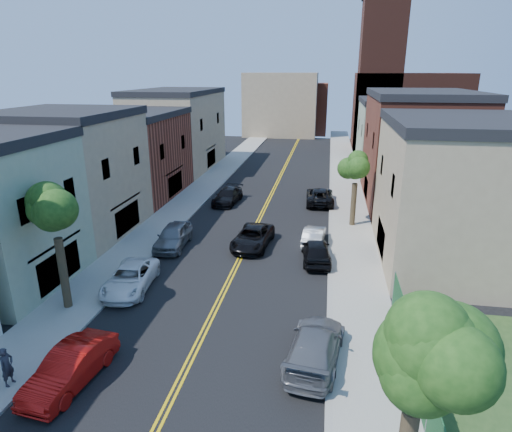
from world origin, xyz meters
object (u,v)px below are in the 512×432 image
at_px(grey_car_left, 173,236).
at_px(grey_car_right, 315,346).
at_px(silver_car_right, 314,236).
at_px(black_suv_lane, 253,237).
at_px(white_pickup, 130,278).
at_px(dark_car_right_far, 320,196).
at_px(black_car_right, 316,251).
at_px(red_sedan, 71,367).
at_px(pedestrian_left, 7,367).
at_px(black_car_left, 228,196).

height_order(grey_car_left, grey_car_right, grey_car_left).
bearing_deg(grey_car_left, silver_car_right, 9.54).
bearing_deg(black_suv_lane, silver_car_right, 19.55).
distance_m(white_pickup, dark_car_right_far, 22.16).
height_order(grey_car_right, black_suv_lane, grey_car_right).
height_order(black_car_right, silver_car_right, black_car_right).
bearing_deg(red_sedan, grey_car_right, 23.87).
height_order(red_sedan, dark_car_right_far, dark_car_right_far).
xyz_separation_m(red_sedan, grey_car_right, (9.85, 3.08, 0.02)).
height_order(black_suv_lane, pedestrian_left, pedestrian_left).
xyz_separation_m(red_sedan, black_car_right, (9.52, 13.87, 0.02)).
xyz_separation_m(black_car_right, pedestrian_left, (-11.88, -14.52, 0.21)).
relative_size(grey_car_left, dark_car_right_far, 0.88).
relative_size(black_car_right, pedestrian_left, 2.73).
relative_size(grey_car_left, pedestrian_left, 2.90).
xyz_separation_m(red_sedan, silver_car_right, (9.27, 16.91, -0.09)).
bearing_deg(pedestrian_left, white_pickup, -3.68).
height_order(white_pickup, black_suv_lane, black_suv_lane).
bearing_deg(silver_car_right, white_pickup, 44.64).
xyz_separation_m(silver_car_right, black_suv_lane, (-4.42, -1.16, 0.05)).
bearing_deg(white_pickup, red_sedan, -87.69).
relative_size(red_sedan, black_car_left, 0.94).
bearing_deg(dark_car_right_far, pedestrian_left, 64.87).
bearing_deg(red_sedan, grey_car_left, 99.94).
xyz_separation_m(white_pickup, grey_car_right, (11.00, -5.02, 0.08)).
distance_m(black_car_left, black_suv_lane, 11.33).
xyz_separation_m(white_pickup, dark_car_right_far, (10.57, 19.48, 0.06)).
bearing_deg(pedestrian_left, black_suv_lane, -19.58).
height_order(black_car_left, dark_car_right_far, dark_car_right_far).
distance_m(silver_car_right, pedestrian_left, 21.05).
height_order(red_sedan, black_suv_lane, red_sedan).
xyz_separation_m(white_pickup, pedestrian_left, (-1.20, -8.74, 0.28)).
distance_m(grey_car_right, pedestrian_left, 12.76).
distance_m(black_car_left, pedestrian_left, 27.03).
xyz_separation_m(white_pickup, black_car_right, (10.68, 5.78, 0.07)).
xyz_separation_m(black_car_left, grey_car_right, (9.30, -23.15, 0.07)).
xyz_separation_m(white_pickup, black_suv_lane, (6.00, 7.65, 0.01)).
distance_m(black_car_left, grey_car_right, 24.95).
xyz_separation_m(red_sedan, black_suv_lane, (4.85, 15.74, -0.04)).
height_order(white_pickup, black_car_left, black_car_left).
bearing_deg(black_car_right, red_sedan, 49.30).
bearing_deg(black_car_left, pedestrian_left, -90.35).
bearing_deg(grey_car_right, silver_car_right, -79.97).
relative_size(red_sedan, white_pickup, 0.91).
bearing_deg(dark_car_right_far, grey_car_right, 88.52).
xyz_separation_m(dark_car_right_far, black_suv_lane, (-4.57, -11.83, -0.04)).
distance_m(red_sedan, grey_car_right, 10.32).
bearing_deg(red_sedan, white_pickup, 104.62).
relative_size(grey_car_left, grey_car_right, 0.90).
xyz_separation_m(red_sedan, dark_car_right_far, (9.41, 27.57, 0.00)).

